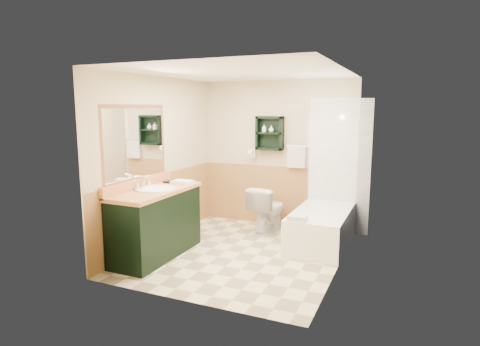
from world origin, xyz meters
The scene contains 25 objects.
floor centered at (0.00, 0.00, 0.00)m, with size 3.00×3.00×0.00m, color beige.
back_wall centered at (0.00, 1.52, 1.20)m, with size 2.60×0.04×2.40m, color #F2E4BD.
left_wall centered at (-1.32, 0.00, 1.20)m, with size 0.04×3.00×2.40m, color #F2E4BD.
right_wall centered at (1.32, 0.00, 1.20)m, with size 0.04×3.00×2.40m, color #F2E4BD.
ceiling centered at (0.00, 0.00, 2.42)m, with size 2.60×3.00×0.04m, color white.
wainscot_left centered at (-1.29, 0.00, 0.50)m, with size 2.98×2.98×1.00m, color tan, non-canonical shape.
wainscot_back centered at (0.00, 1.49, 0.50)m, with size 2.58×2.58×1.00m, color tan, non-canonical shape.
mirror_frame centered at (-1.27, -0.55, 1.50)m, with size 1.30×1.30×1.00m, color brown, non-canonical shape.
mirror_glass centered at (-1.27, -0.55, 1.50)m, with size 1.20×1.20×0.90m, color white, non-canonical shape.
tile_right centered at (1.28, 0.75, 1.05)m, with size 1.50×1.50×2.10m, color white, non-canonical shape.
tile_back centered at (1.03, 1.48, 1.05)m, with size 0.95×0.95×2.10m, color white, non-canonical shape.
tile_accent centered at (1.27, 0.75, 1.90)m, with size 1.50×1.50×0.10m, color #164E3B, non-canonical shape.
wall_shelf centered at (-0.10, 1.41, 1.55)m, with size 0.45×0.15×0.55m, color black.
hair_dryer centered at (-0.40, 1.43, 1.20)m, with size 0.10×0.24×0.18m, color white, non-canonical shape.
towel_bar centered at (0.35, 1.45, 1.35)m, with size 0.40×0.06×0.40m, color silver, non-canonical shape.
curtain_rod centered at (0.53, 0.75, 2.00)m, with size 0.03×0.03×1.60m, color silver.
shower_curtain centered at (0.53, 0.92, 1.15)m, with size 1.05×1.05×1.70m, color beige, non-canonical shape.
vanity centered at (-0.99, -0.54, 0.45)m, with size 0.59×1.43×0.90m, color black.
bathtub centered at (0.93, 0.79, 0.25)m, with size 0.75×1.50×0.50m, color white.
toilet centered at (0.02, 1.04, 0.36)m, with size 0.42×0.74×0.73m, color white.
counter_towel centered at (-0.89, -0.02, 0.92)m, with size 0.28×0.22×0.04m, color silver.
vanity_book centered at (-1.16, 0.01, 1.02)m, with size 0.17×0.02×0.23m, color black.
tub_towel centered at (0.74, 0.15, 0.54)m, with size 0.23×0.19×0.07m, color silver.
soap_bottle_a centered at (-0.19, 1.40, 1.59)m, with size 0.06×0.13×0.06m, color white.
soap_bottle_b centered at (-0.07, 1.40, 1.61)m, with size 0.08×0.11×0.08m, color white.
Camera 1 is at (2.06, -4.80, 1.95)m, focal length 30.00 mm.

